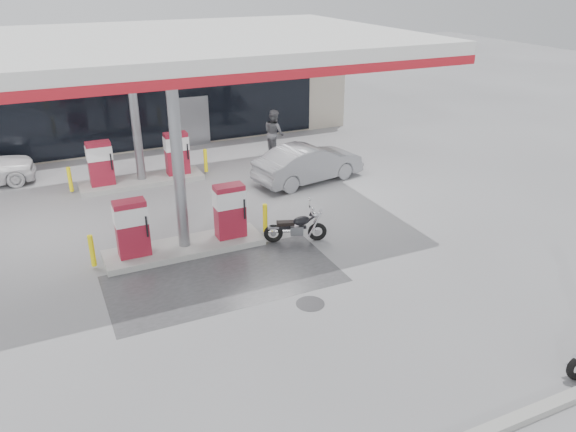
{
  "coord_description": "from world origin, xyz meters",
  "views": [
    {
      "loc": [
        -3.33,
        -12.22,
        7.49
      ],
      "look_at": [
        2.57,
        0.52,
        1.2
      ],
      "focal_mm": 35.0,
      "sensor_mm": 36.0,
      "label": 1
    }
  ],
  "objects_px": {
    "pump_island_far": "(140,165)",
    "attendant": "(274,133)",
    "hatchback_silver": "(309,163)",
    "parked_motorcycle": "(296,228)",
    "pump_island_near": "(183,228)"
  },
  "relations": [
    {
      "from": "pump_island_far",
      "to": "attendant",
      "type": "bearing_deg",
      "value": 9.69
    },
    {
      "from": "pump_island_far",
      "to": "attendant",
      "type": "height_order",
      "value": "attendant"
    },
    {
      "from": "pump_island_far",
      "to": "attendant",
      "type": "xyz_separation_m",
      "value": [
        5.86,
        1.0,
        0.29
      ]
    },
    {
      "from": "parked_motorcycle",
      "to": "attendant",
      "type": "distance_m",
      "value": 8.28
    },
    {
      "from": "pump_island_near",
      "to": "attendant",
      "type": "bearing_deg",
      "value": 50.09
    },
    {
      "from": "parked_motorcycle",
      "to": "hatchback_silver",
      "type": "bearing_deg",
      "value": 79.15
    },
    {
      "from": "pump_island_near",
      "to": "hatchback_silver",
      "type": "distance_m",
      "value": 6.81
    },
    {
      "from": "pump_island_far",
      "to": "parked_motorcycle",
      "type": "xyz_separation_m",
      "value": [
        3.16,
        -6.81,
        -0.28
      ]
    },
    {
      "from": "hatchback_silver",
      "to": "pump_island_near",
      "type": "bearing_deg",
      "value": 111.74
    },
    {
      "from": "parked_motorcycle",
      "to": "attendant",
      "type": "xyz_separation_m",
      "value": [
        2.7,
        7.81,
        0.57
      ]
    },
    {
      "from": "attendant",
      "to": "hatchback_silver",
      "type": "distance_m",
      "value": 3.41
    },
    {
      "from": "parked_motorcycle",
      "to": "attendant",
      "type": "relative_size",
      "value": 0.91
    },
    {
      "from": "hatchback_silver",
      "to": "parked_motorcycle",
      "type": "bearing_deg",
      "value": 139.12
    },
    {
      "from": "pump_island_near",
      "to": "pump_island_far",
      "type": "xyz_separation_m",
      "value": [
        0.0,
        6.0,
        0.0
      ]
    },
    {
      "from": "pump_island_near",
      "to": "parked_motorcycle",
      "type": "distance_m",
      "value": 3.27
    }
  ]
}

